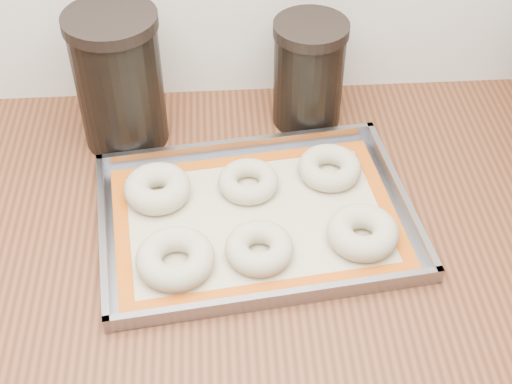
{
  "coord_description": "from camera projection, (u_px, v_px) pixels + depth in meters",
  "views": [
    {
      "loc": [
        -0.25,
        0.92,
        1.67
      ],
      "look_at": [
        -0.21,
        1.66,
        0.96
      ],
      "focal_mm": 50.0,
      "sensor_mm": 36.0,
      "label": 1
    }
  ],
  "objects": [
    {
      "name": "cabinet",
      "position": [
        359.0,
        376.0,
        1.41
      ],
      "size": [
        3.0,
        0.65,
        0.86
      ],
      "primitive_type": "cube",
      "color": "#596458",
      "rests_on": "floor"
    },
    {
      "name": "bagel_back_right",
      "position": [
        329.0,
        168.0,
        1.12
      ],
      "size": [
        0.12,
        0.12,
        0.03
      ],
      "primitive_type": "torus",
      "rotation": [
        0.0,
        0.0,
        -0.18
      ],
      "color": "#BFB394",
      "rests_on": "baking_mat"
    },
    {
      "name": "bagel_back_left",
      "position": [
        157.0,
        188.0,
        1.09
      ],
      "size": [
        0.13,
        0.13,
        0.04
      ],
      "primitive_type": "torus",
      "rotation": [
        0.0,
        0.0,
        0.41
      ],
      "color": "#BFB394",
      "rests_on": "baking_mat"
    },
    {
      "name": "bagel_front_left",
      "position": [
        175.0,
        258.0,
        0.99
      ],
      "size": [
        0.14,
        0.14,
        0.04
      ],
      "primitive_type": "torus",
      "rotation": [
        0.0,
        0.0,
        0.34
      ],
      "color": "#BFB394",
      "rests_on": "baking_mat"
    },
    {
      "name": "bagel_front_right",
      "position": [
        363.0,
        232.0,
        1.02
      ],
      "size": [
        0.13,
        0.13,
        0.04
      ],
      "primitive_type": "torus",
      "rotation": [
        0.0,
        0.0,
        0.32
      ],
      "color": "#BFB394",
      "rests_on": "baking_mat"
    },
    {
      "name": "bagel_front_mid",
      "position": [
        259.0,
        248.0,
        1.0
      ],
      "size": [
        0.11,
        0.11,
        0.03
      ],
      "primitive_type": "torus",
      "rotation": [
        0.0,
        0.0,
        0.08
      ],
      "color": "#BFB394",
      "rests_on": "baking_mat"
    },
    {
      "name": "canister_mid",
      "position": [
        309.0,
        73.0,
        1.18
      ],
      "size": [
        0.12,
        0.12,
        0.19
      ],
      "color": "black",
      "rests_on": "countertop"
    },
    {
      "name": "bagel_back_mid",
      "position": [
        248.0,
        181.0,
        1.1
      ],
      "size": [
        0.1,
        0.1,
        0.03
      ],
      "primitive_type": "torus",
      "rotation": [
        0.0,
        0.0,
        -0.09
      ],
      "color": "#BFB394",
      "rests_on": "baking_mat"
    },
    {
      "name": "baking_mat",
      "position": [
        256.0,
        219.0,
        1.07
      ],
      "size": [
        0.45,
        0.34,
        0.0
      ],
      "rotation": [
        0.0,
        0.0,
        0.12
      ],
      "color": "#C6B793",
      "rests_on": "baking_tray"
    },
    {
      "name": "baking_tray",
      "position": [
        256.0,
        218.0,
        1.06
      ],
      "size": [
        0.5,
        0.38,
        0.03
      ],
      "rotation": [
        0.0,
        0.0,
        0.12
      ],
      "color": "gray",
      "rests_on": "countertop"
    },
    {
      "name": "canister_left",
      "position": [
        119.0,
        80.0,
        1.13
      ],
      "size": [
        0.15,
        0.15,
        0.23
      ],
      "color": "black",
      "rests_on": "countertop"
    },
    {
      "name": "countertop",
      "position": [
        388.0,
        218.0,
        1.1
      ],
      "size": [
        3.06,
        0.68,
        0.04
      ],
      "primitive_type": "cube",
      "color": "brown",
      "rests_on": "cabinet"
    }
  ]
}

